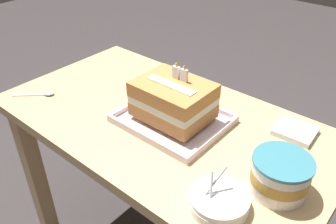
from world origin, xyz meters
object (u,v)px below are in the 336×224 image
object	(u,v)px
napkin_pile	(295,131)
foil_tray	(173,120)
birthday_cake	(173,100)
bowl_stack	(219,201)
ice_cream_tub	(280,175)
serving_spoon_near_tray	(45,94)

from	to	relation	value
napkin_pile	foil_tray	bearing A→B (deg)	-149.45
birthday_cake	bowl_stack	xyz separation A→B (m)	(0.30, -0.20, -0.06)
birthday_cake	napkin_pile	bearing A→B (deg)	30.54
bowl_stack	ice_cream_tub	xyz separation A→B (m)	(0.08, 0.14, 0.03)
birthday_cake	serving_spoon_near_tray	xyz separation A→B (m)	(-0.45, -0.17, -0.08)
serving_spoon_near_tray	napkin_pile	distance (m)	0.85
ice_cream_tub	birthday_cake	bearing A→B (deg)	171.01
foil_tray	birthday_cake	xyz separation A→B (m)	(0.00, 0.00, 0.07)
bowl_stack	ice_cream_tub	bearing A→B (deg)	59.28
foil_tray	ice_cream_tub	size ratio (longest dim) A/B	2.21
birthday_cake	bowl_stack	bearing A→B (deg)	-33.10
birthday_cake	foil_tray	bearing A→B (deg)	-90.00
bowl_stack	ice_cream_tub	distance (m)	0.16
birthday_cake	napkin_pile	world-z (taller)	birthday_cake
serving_spoon_near_tray	napkin_pile	size ratio (longest dim) A/B	1.01
serving_spoon_near_tray	napkin_pile	world-z (taller)	napkin_pile
bowl_stack	napkin_pile	bearing A→B (deg)	87.18
birthday_cake	ice_cream_tub	distance (m)	0.39
birthday_cake	napkin_pile	distance (m)	0.38
napkin_pile	ice_cream_tub	bearing A→B (deg)	-76.07
foil_tray	napkin_pile	world-z (taller)	foil_tray
bowl_stack	ice_cream_tub	world-z (taller)	ice_cream_tub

